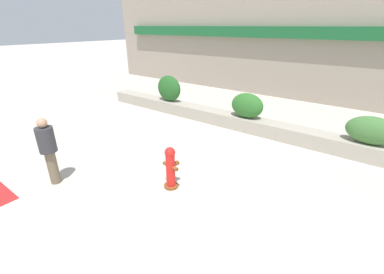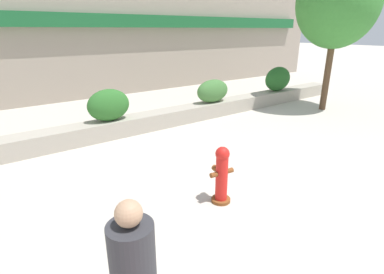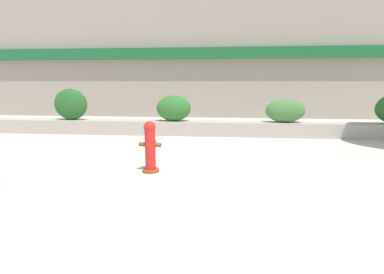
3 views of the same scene
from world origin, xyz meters
name	(u,v)px [view 1 (image 1 of 3)]	position (x,y,z in m)	size (l,w,h in m)	color
ground_plane	(187,256)	(0.00, 0.00, 0.00)	(120.00, 120.00, 0.00)	beige
building_facade	(348,18)	(0.00, 11.98, 3.99)	(30.00, 1.36, 8.00)	gray
planter_wall_low	(294,135)	(0.00, 6.00, 0.25)	(18.00, 0.70, 0.50)	#ADA393
hedge_bush_0	(169,88)	(-5.68, 6.00, 1.07)	(1.25, 0.59, 1.15)	#235B23
hedge_bush_1	(247,106)	(-1.83, 6.00, 0.96)	(1.23, 0.66, 0.92)	#2D6B28
hedge_bush_2	(371,130)	(2.07, 6.00, 0.91)	(1.34, 0.61, 0.82)	#427538
fire_hydrant	(171,167)	(-1.60, 1.42, 0.55)	(0.48, 0.45, 1.08)	brown
pedestrian	(48,147)	(-4.08, -0.19, 0.99)	(0.56, 0.56, 1.73)	brown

